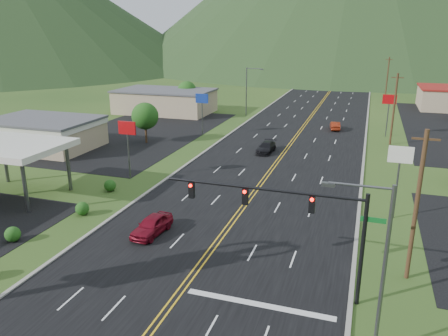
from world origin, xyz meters
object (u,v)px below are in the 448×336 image
(streetlight_east, at_px, (378,260))
(streetlight_west, at_px, (248,88))
(gas_canopy, at_px, (10,148))
(car_red_near, at_px, (152,226))
(traffic_signal, at_px, (294,213))
(car_dark_mid, at_px, (266,148))
(car_red_far, at_px, (335,126))

(streetlight_east, height_order, streetlight_west, same)
(gas_canopy, distance_m, car_red_near, 17.47)
(traffic_signal, relative_size, gas_canopy, 1.31)
(traffic_signal, distance_m, car_red_near, 13.49)
(gas_canopy, relative_size, car_dark_mid, 2.17)
(streetlight_east, bearing_deg, gas_canopy, 160.12)
(gas_canopy, bearing_deg, car_dark_mid, 49.67)
(car_red_near, xyz_separation_m, car_dark_mid, (3.08, 26.72, -0.08))
(car_dark_mid, bearing_deg, car_red_far, 68.70)
(car_red_far, bearing_deg, car_red_near, 67.57)
(streetlight_east, distance_m, car_red_near, 19.13)
(gas_canopy, bearing_deg, streetlight_east, -19.88)
(car_dark_mid, xyz_separation_m, car_red_far, (7.53, 17.08, -0.01))
(car_red_near, relative_size, car_red_far, 1.09)
(gas_canopy, height_order, car_red_far, gas_canopy)
(streetlight_east, bearing_deg, streetlight_west, 110.86)
(gas_canopy, bearing_deg, car_red_near, -11.96)
(streetlight_east, height_order, car_red_far, streetlight_east)
(traffic_signal, relative_size, car_dark_mid, 2.84)
(car_dark_mid, bearing_deg, streetlight_west, 113.19)
(car_red_near, bearing_deg, traffic_signal, -15.63)
(streetlight_west, bearing_deg, gas_canopy, -102.13)
(car_red_near, height_order, car_dark_mid, car_red_near)
(streetlight_west, relative_size, car_dark_mid, 1.95)
(streetlight_west, bearing_deg, car_dark_mid, -69.29)
(streetlight_west, bearing_deg, car_red_near, -83.04)
(car_dark_mid, relative_size, car_red_far, 1.14)
(streetlight_east, distance_m, car_dark_mid, 37.96)
(traffic_signal, bearing_deg, streetlight_west, 107.97)
(car_red_near, relative_size, car_dark_mid, 0.95)
(traffic_signal, bearing_deg, car_dark_mid, 105.73)
(streetlight_west, distance_m, car_red_near, 52.09)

